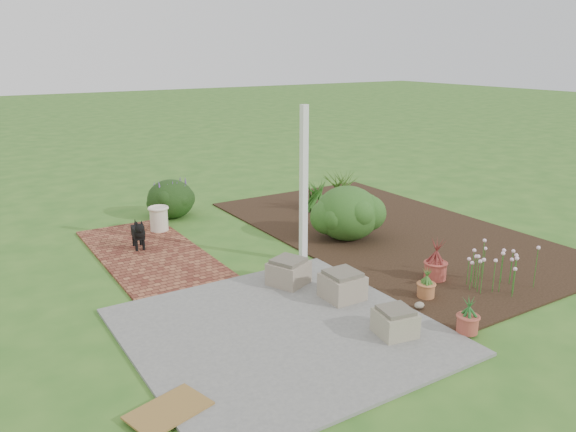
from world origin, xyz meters
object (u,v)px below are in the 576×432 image
cream_ceramic_urn (159,219)px  black_dog (138,232)px  stone_trough_near (395,323)px  evergreen_shrub (347,212)px

cream_ceramic_urn → black_dog: bearing=-129.0°
stone_trough_near → black_dog: bearing=109.6°
cream_ceramic_urn → stone_trough_near: bearing=-79.6°
black_dog → cream_ceramic_urn: size_ratio=1.31×
cream_ceramic_urn → evergreen_shrub: (2.72, -2.18, 0.26)m
black_dog → evergreen_shrub: 3.64m
black_dog → evergreen_shrub: evergreen_shrub is taller
black_dog → cream_ceramic_urn: black_dog is taller
stone_trough_near → cream_ceramic_urn: (-0.98, 5.33, 0.08)m
cream_ceramic_urn → evergreen_shrub: 3.49m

